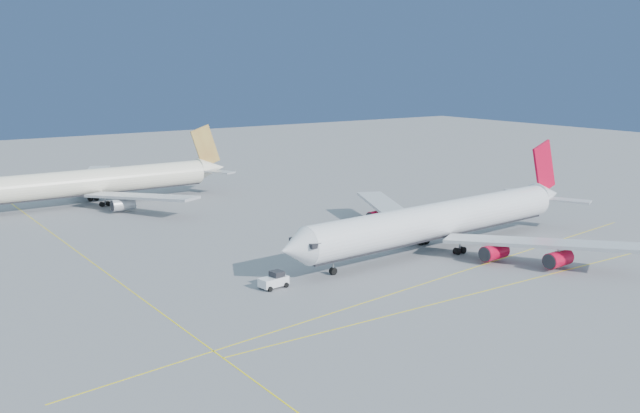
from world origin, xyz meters
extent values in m
plane|color=slate|center=(0.00, 0.00, 0.00)|extent=(500.00, 500.00, 0.00)
cube|color=yellow|center=(5.00, -14.00, 0.01)|extent=(90.00, 0.18, 0.02)
cube|color=yellow|center=(0.00, -6.00, 0.01)|extent=(118.86, 16.88, 0.02)
cube|color=yellow|center=(-40.00, 30.00, 0.01)|extent=(0.18, 140.00, 0.02)
cylinder|color=white|center=(13.23, 7.16, 5.48)|extent=(59.30, 10.69, 6.11)
cone|color=white|center=(-18.49, 4.68, 5.48)|extent=(5.20, 6.46, 6.11)
cone|color=white|center=(46.32, 9.75, 6.11)|extent=(7.81, 6.36, 5.81)
cube|color=black|center=(-16.49, 4.84, 6.11)|extent=(2.13, 5.92, 0.74)
cube|color=#B7B7BC|center=(19.89, -9.48, 3.80)|extent=(20.17, 29.08, 0.58)
cube|color=#B7B7BC|center=(17.22, 24.64, 3.80)|extent=(16.26, 30.41, 0.58)
cube|color=red|center=(44.74, 9.63, 12.01)|extent=(8.12, 1.10, 11.15)
cylinder|color=gray|center=(-10.89, 5.28, 1.79)|extent=(0.25, 0.25, 2.42)
cylinder|color=black|center=(-10.89, 5.28, 0.58)|extent=(1.21, 0.83, 1.16)
cylinder|color=gray|center=(14.62, 2.94, 1.79)|extent=(0.34, 0.34, 2.42)
cylinder|color=black|center=(14.62, 2.94, 0.58)|extent=(1.23, 1.04, 1.16)
cylinder|color=gray|center=(13.94, 11.55, 1.79)|extent=(0.34, 0.34, 2.42)
cylinder|color=black|center=(13.94, 11.55, 0.58)|extent=(1.23, 1.04, 1.16)
cylinder|color=red|center=(15.21, -4.33, 1.82)|extent=(5.25, 3.02, 2.63)
cylinder|color=red|center=(20.38, -13.12, 1.82)|extent=(5.25, 3.02, 2.63)
cylinder|color=red|center=(13.40, 18.82, 1.82)|extent=(5.25, 3.02, 2.63)
cylinder|color=red|center=(17.14, 28.31, 1.82)|extent=(5.25, 3.02, 2.63)
cylinder|color=#EDE5CA|center=(-23.82, 84.11, 5.38)|extent=(54.45, 6.75, 5.96)
cone|color=#EDE5CA|center=(7.02, 84.56, 6.01)|extent=(7.40, 5.77, 5.66)
cube|color=#B7B7BC|center=(-18.53, 67.76, 3.75)|extent=(18.02, 28.55, 0.58)
cube|color=#B7B7BC|center=(-19.01, 100.61, 3.75)|extent=(17.32, 28.79, 0.58)
cube|color=gold|center=(5.45, 84.54, 11.84)|extent=(8.05, 0.59, 11.06)
cylinder|color=gray|center=(-22.71, 79.89, 1.78)|extent=(0.33, 0.33, 2.40)
cylinder|color=black|center=(-22.71, 79.89, 0.58)|extent=(1.16, 0.96, 1.15)
cylinder|color=gray|center=(-22.84, 88.36, 1.78)|extent=(0.33, 0.33, 2.40)
cylinder|color=black|center=(-22.84, 88.36, 0.58)|extent=(1.16, 0.96, 1.15)
cylinder|color=#B7B7BC|center=(-21.57, 70.64, 1.79)|extent=(5.06, 2.69, 2.61)
cylinder|color=#B7B7BC|center=(-21.97, 97.63, 1.79)|extent=(5.06, 2.69, 2.61)
cube|color=white|center=(-22.04, 4.87, 0.97)|extent=(4.53, 2.64, 1.29)
cube|color=black|center=(-21.40, 4.94, 1.94)|extent=(1.93, 2.02, 0.97)
cylinder|color=black|center=(-23.41, 3.57, 0.38)|extent=(0.79, 0.46, 0.75)
cylinder|color=black|center=(-23.67, 5.81, 0.38)|extent=(0.79, 0.46, 0.75)
cylinder|color=black|center=(-20.41, 3.92, 0.38)|extent=(0.79, 0.46, 0.75)
cylinder|color=black|center=(-20.68, 6.17, 0.38)|extent=(0.79, 0.46, 0.75)
camera|label=1|loc=(-73.73, -82.23, 32.54)|focal=40.00mm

